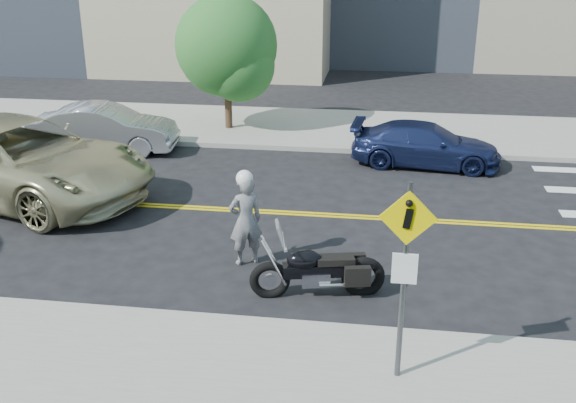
# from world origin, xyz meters

# --- Properties ---
(ground_plane) EXTENTS (120.00, 120.00, 0.00)m
(ground_plane) POSITION_xyz_m (0.00, 0.00, 0.00)
(ground_plane) COLOR black
(ground_plane) RESTS_ON ground
(sidewalk_far) EXTENTS (60.00, 5.00, 0.15)m
(sidewalk_far) POSITION_xyz_m (0.00, 7.50, 0.07)
(sidewalk_far) COLOR #9E9B91
(sidewalk_far) RESTS_ON ground_plane
(pedestrian_sign) EXTENTS (0.78, 0.08, 3.00)m
(pedestrian_sign) POSITION_xyz_m (4.20, -6.31, 1.96)
(pedestrian_sign) COLOR #4C4C51
(pedestrian_sign) RESTS_ON sidewalk_near
(motorcyclist) EXTENTS (0.81, 0.72, 1.97)m
(motorcyclist) POSITION_xyz_m (1.22, -2.74, 0.98)
(motorcyclist) COLOR #9B9A9F
(motorcyclist) RESTS_ON ground
(motorcycle) EXTENTS (2.48, 1.22, 1.45)m
(motorcycle) POSITION_xyz_m (2.78, -3.83, 0.72)
(motorcycle) COLOR black
(motorcycle) RESTS_ON ground
(suv) EXTENTS (7.74, 5.19, 1.97)m
(suv) POSITION_xyz_m (-5.14, 0.10, 0.99)
(suv) COLOR tan
(suv) RESTS_ON ground
(parked_car_silver) EXTENTS (4.48, 1.93, 1.43)m
(parked_car_silver) POSITION_xyz_m (-4.59, 4.18, 0.72)
(parked_car_silver) COLOR #A0A3A8
(parked_car_silver) RESTS_ON ground
(parked_car_blue) EXTENTS (4.35, 2.07, 1.23)m
(parked_car_blue) POSITION_xyz_m (5.04, 4.20, 0.61)
(parked_car_blue) COLOR navy
(parked_car_blue) RESTS_ON ground
(tree_far_a) EXTENTS (3.32, 3.32, 4.54)m
(tree_far_a) POSITION_xyz_m (-1.36, 6.92, 2.87)
(tree_far_a) COLOR #382619
(tree_far_a) RESTS_ON ground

